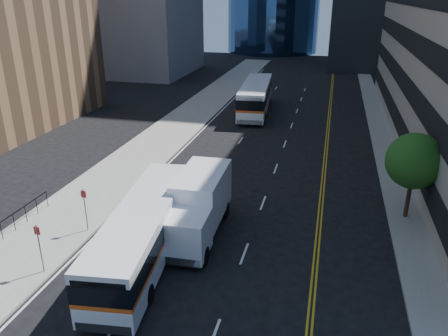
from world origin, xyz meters
name	(u,v)px	position (x,y,z in m)	size (l,w,h in m)	color
ground	(226,275)	(0.00, 0.00, 0.00)	(160.00, 160.00, 0.00)	black
sidewalk_west	(185,120)	(-10.50, 25.00, 0.07)	(5.00, 90.00, 0.15)	gray
sidewalk_east	(381,134)	(9.00, 25.00, 0.07)	(2.00, 90.00, 0.15)	gray
street_tree	(415,161)	(9.00, 8.00, 3.64)	(3.20, 3.20, 5.10)	#332114
bus_front	(144,231)	(-4.21, 0.40, 1.59)	(3.78, 11.49, 2.91)	white
bus_rear	(256,96)	(-4.00, 30.31, 1.78)	(3.80, 12.84, 3.26)	white
box_truck	(198,206)	(-2.37, 3.29, 1.75)	(2.58, 7.00, 3.32)	white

